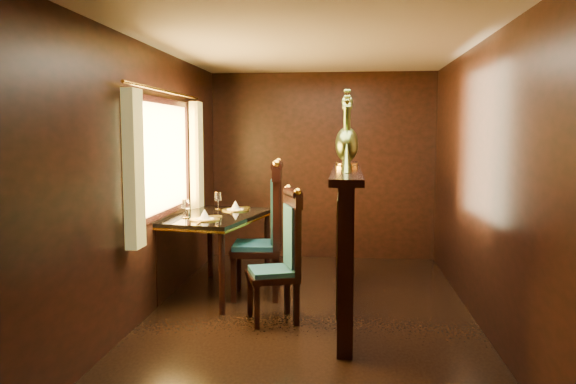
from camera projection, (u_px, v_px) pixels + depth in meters
name	position (u px, v px, depth m)	size (l,w,h in m)	color
ground	(310.00, 315.00, 5.23)	(5.00, 5.00, 0.00)	black
room_shell	(301.00, 145.00, 5.09)	(3.04, 5.04, 2.52)	black
partition	(345.00, 235.00, 5.42)	(0.26, 2.70, 1.36)	black
dining_table	(215.00, 222.00, 5.90)	(1.12, 1.56, 1.04)	black
chair_left	(285.00, 251.00, 5.04)	(0.56, 0.58, 1.22)	black
chair_right	(269.00, 226.00, 5.76)	(0.55, 0.58, 1.43)	black
peacock_left	(347.00, 132.00, 5.10)	(0.22, 0.58, 0.69)	#1B5133
peacock_right	(347.00, 129.00, 5.49)	(0.23, 0.63, 0.75)	#1B5133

